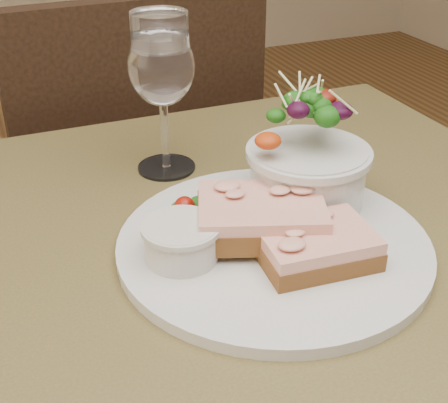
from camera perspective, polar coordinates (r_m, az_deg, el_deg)
name	(u,v)px	position (r m, az deg, el deg)	size (l,w,h in m)	color
cafe_table	(244,352)	(0.65, 1.83, -13.58)	(0.80, 0.80, 0.75)	#473B1E
chair_far	(130,270)	(1.37, -8.59, -6.26)	(0.44, 0.44, 0.90)	black
dinner_plate	(273,245)	(0.61, 4.54, -3.97)	(0.30, 0.30, 0.01)	silver
sandwich_front	(316,246)	(0.58, 8.37, -4.00)	(0.11, 0.08, 0.03)	#512D15
sandwich_back	(261,216)	(0.60, 3.42, -1.35)	(0.15, 0.13, 0.03)	#512D15
ramekin	(181,240)	(0.57, -3.92, -3.51)	(0.07, 0.07, 0.04)	beige
salad_bowl	(309,150)	(0.65, 7.78, 4.68)	(0.12, 0.12, 0.13)	silver
garnish	(191,205)	(0.65, -2.99, -0.29)	(0.05, 0.04, 0.02)	#11390A
wine_glass	(162,71)	(0.72, -5.72, 11.78)	(0.08, 0.08, 0.18)	white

